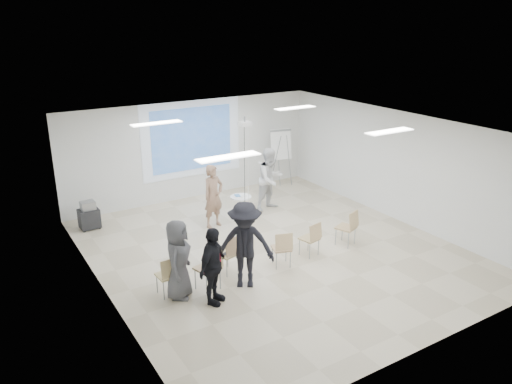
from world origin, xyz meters
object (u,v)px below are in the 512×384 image
player_left (213,192)px  audience_mid (245,239)px  chair_far_left (168,273)px  chair_right_far (349,225)px  chair_left_inner (229,252)px  audience_left (213,261)px  audience_outer (178,255)px  player_right (271,176)px  flipchart_easel (281,145)px  chair_right_inner (312,237)px  av_cart (89,216)px  pedestal_table (241,206)px  chair_left_mid (210,266)px  laptop (227,252)px  chair_center (282,246)px

player_left → audience_mid: audience_mid is taller
chair_far_left → chair_right_far: 4.64m
chair_left_inner → audience_left: 1.30m
chair_left_inner → audience_outer: 1.42m
audience_mid → audience_outer: size_ratio=1.15×
player_left → chair_right_far: (2.25, -2.81, -0.43)m
chair_far_left → player_right: bearing=31.3°
audience_outer → flipchart_easel: bearing=-12.0°
chair_right_inner → av_cart: (-4.02, 4.38, -0.14)m
chair_left_inner → audience_left: audience_left is taller
chair_right_inner → flipchart_easel: flipchart_easel is taller
chair_left_inner → audience_outer: (-1.32, -0.32, 0.40)m
player_right → av_cart: (-4.88, 1.30, -0.66)m
pedestal_table → av_cart: size_ratio=0.94×
chair_far_left → chair_left_mid: (0.79, -0.26, 0.06)m
laptop → flipchart_easel: bearing=-149.6°
player_right → chair_left_inner: size_ratio=2.31×
audience_outer → av_cart: size_ratio=2.41×
chair_left_mid → flipchart_easel: (5.00, 4.79, 0.84)m
chair_right_inner → chair_right_far: size_ratio=0.92×
player_right → audience_outer: 5.25m
chair_left_mid → chair_right_far: 3.85m
audience_left → flipchart_easel: 7.36m
chair_center → audience_left: 2.09m
chair_right_far → flipchart_easel: flipchart_easel is taller
chair_left_mid → chair_left_inner: bearing=18.8°
pedestal_table → av_cart: bearing=156.8°
audience_outer → av_cart: 4.50m
pedestal_table → audience_outer: 4.19m
player_right → audience_mid: bearing=-141.0°
flipchart_easel → av_cart: (-6.29, -0.24, -1.06)m
chair_right_inner → audience_left: audience_left is taller
flipchart_easel → av_cart: 6.38m
pedestal_table → laptop: pedestal_table is taller
pedestal_table → laptop: size_ratio=2.23×
chair_left_mid → chair_right_far: bearing=-11.9°
audience_mid → av_cart: (-2.00, 4.74, -0.70)m
chair_left_inner → chair_right_far: bearing=-19.6°
pedestal_table → chair_left_mid: (-2.43, -2.95, 0.17)m
chair_center → audience_outer: 2.49m
chair_left_mid → audience_left: bearing=-123.2°
player_left → audience_outer: bearing=-142.0°
pedestal_table → flipchart_easel: bearing=35.5°
player_left → player_right: bearing=-5.4°
chair_left_inner → av_cart: size_ratio=1.14×
audience_outer → flipchart_easel: (5.63, 4.65, 0.49)m
audience_outer → flipchart_easel: size_ratio=0.96×
player_left → chair_far_left: size_ratio=2.27×
player_right → audience_mid: (-2.88, -3.44, 0.04)m
chair_left_mid → audience_outer: audience_outer is taller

